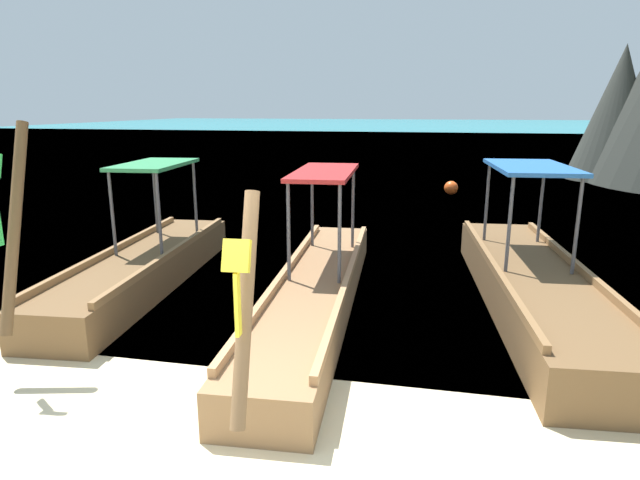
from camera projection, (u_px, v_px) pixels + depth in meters
name	position (u px, v px, depth m)	size (l,w,h in m)	color
sea_water	(421.00, 131.00, 62.90)	(120.00, 120.00, 0.00)	teal
longtail_boat_green_ribbon	(144.00, 266.00, 8.74)	(1.53, 5.98, 2.72)	brown
longtail_boat_yellow_ribbon	(316.00, 289.00, 7.70)	(1.36, 7.11, 2.23)	olive
longtail_boat_red_ribbon	(534.00, 285.00, 7.75)	(1.74, 6.88, 2.68)	brown
mooring_buoy_near	(451.00, 188.00, 17.86)	(0.45, 0.45, 0.45)	#EA5119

